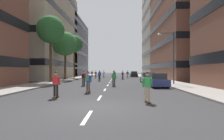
{
  "coord_description": "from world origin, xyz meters",
  "views": [
    {
      "loc": [
        1.21,
        -9.2,
        1.87
      ],
      "look_at": [
        0.0,
        29.81,
        1.87
      ],
      "focal_mm": 29.17,
      "sensor_mm": 36.0,
      "label": 1
    }
  ],
  "objects_px": {
    "parked_car_near": "(148,78)",
    "skater_4": "(84,77)",
    "parked_car_mid": "(134,74)",
    "street_tree_far": "(51,30)",
    "parked_car_far": "(157,81)",
    "skater_5": "(99,75)",
    "skater_11": "(87,75)",
    "skater_0": "(100,74)",
    "skater_7": "(56,83)",
    "skater_6": "(128,74)",
    "skater_13": "(114,78)",
    "skater_1": "(147,85)",
    "skater_3": "(92,73)",
    "street_tree_mid": "(74,44)",
    "street_tree_near": "(65,44)",
    "skater_2": "(114,74)",
    "skater_12": "(96,74)",
    "streetlamp_right": "(171,52)",
    "skater_8": "(88,80)",
    "skater_10": "(123,74)",
    "skater_9": "(104,73)"
  },
  "relations": [
    {
      "from": "parked_car_near",
      "to": "skater_4",
      "type": "distance_m",
      "value": 10.01
    },
    {
      "from": "parked_car_mid",
      "to": "street_tree_far",
      "type": "height_order",
      "value": "street_tree_far"
    },
    {
      "from": "parked_car_far",
      "to": "skater_4",
      "type": "distance_m",
      "value": 8.46
    },
    {
      "from": "skater_5",
      "to": "skater_11",
      "type": "bearing_deg",
      "value": 141.32
    },
    {
      "from": "parked_car_near",
      "to": "skater_5",
      "type": "height_order",
      "value": "skater_5"
    },
    {
      "from": "parked_car_near",
      "to": "skater_0",
      "type": "xyz_separation_m",
      "value": [
        -8.38,
        13.69,
        0.29
      ]
    },
    {
      "from": "parked_car_mid",
      "to": "skater_7",
      "type": "xyz_separation_m",
      "value": [
        -8.54,
        -37.25,
        0.29
      ]
    },
    {
      "from": "skater_6",
      "to": "skater_13",
      "type": "bearing_deg",
      "value": -97.24
    },
    {
      "from": "parked_car_mid",
      "to": "skater_1",
      "type": "xyz_separation_m",
      "value": [
        -2.68,
        -38.73,
        0.29
      ]
    },
    {
      "from": "parked_car_near",
      "to": "skater_3",
      "type": "bearing_deg",
      "value": 117.31
    },
    {
      "from": "street_tree_mid",
      "to": "skater_13",
      "type": "bearing_deg",
      "value": -64.95
    },
    {
      "from": "street_tree_near",
      "to": "skater_7",
      "type": "height_order",
      "value": "street_tree_near"
    },
    {
      "from": "skater_2",
      "to": "skater_6",
      "type": "xyz_separation_m",
      "value": [
        3.03,
        1.89,
        0.0
      ]
    },
    {
      "from": "street_tree_mid",
      "to": "skater_12",
      "type": "distance_m",
      "value": 8.34
    },
    {
      "from": "parked_car_far",
      "to": "skater_11",
      "type": "xyz_separation_m",
      "value": [
        -9.91,
        12.13,
        0.32
      ]
    },
    {
      "from": "skater_0",
      "to": "skater_13",
      "type": "height_order",
      "value": "same"
    },
    {
      "from": "skater_7",
      "to": "skater_11",
      "type": "bearing_deg",
      "value": 93.86
    },
    {
      "from": "skater_5",
      "to": "skater_7",
      "type": "xyz_separation_m",
      "value": [
        -1.08,
        -18.41,
        0.0
      ]
    },
    {
      "from": "skater_0",
      "to": "skater_6",
      "type": "relative_size",
      "value": 1.0
    },
    {
      "from": "parked_car_far",
      "to": "skater_3",
      "type": "distance_m",
      "value": 30.36
    },
    {
      "from": "street_tree_near",
      "to": "skater_1",
      "type": "xyz_separation_m",
      "value": [
        11.55,
        -23.18,
        -5.78
      ]
    },
    {
      "from": "street_tree_near",
      "to": "streetlamp_right",
      "type": "height_order",
      "value": "street_tree_near"
    },
    {
      "from": "skater_12",
      "to": "skater_7",
      "type": "bearing_deg",
      "value": -88.09
    },
    {
      "from": "skater_1",
      "to": "skater_3",
      "type": "bearing_deg",
      "value": 102.77
    },
    {
      "from": "skater_5",
      "to": "skater_8",
      "type": "xyz_separation_m",
      "value": [
        0.63,
        -15.58,
        0.03
      ]
    },
    {
      "from": "skater_10",
      "to": "skater_12",
      "type": "relative_size",
      "value": 1.0
    },
    {
      "from": "street_tree_near",
      "to": "street_tree_far",
      "type": "height_order",
      "value": "street_tree_far"
    },
    {
      "from": "skater_4",
      "to": "skater_0",
      "type": "bearing_deg",
      "value": 89.92
    },
    {
      "from": "skater_1",
      "to": "skater_12",
      "type": "distance_m",
      "value": 32.66
    },
    {
      "from": "parked_car_near",
      "to": "parked_car_far",
      "type": "distance_m",
      "value": 6.37
    },
    {
      "from": "street_tree_mid",
      "to": "skater_2",
      "type": "distance_m",
      "value": 11.34
    },
    {
      "from": "street_tree_mid",
      "to": "skater_5",
      "type": "distance_m",
      "value": 14.23
    },
    {
      "from": "parked_car_mid",
      "to": "skater_12",
      "type": "bearing_deg",
      "value": -144.53
    },
    {
      "from": "skater_8",
      "to": "skater_1",
      "type": "bearing_deg",
      "value": -46.02
    },
    {
      "from": "skater_4",
      "to": "skater_10",
      "type": "relative_size",
      "value": 1.0
    },
    {
      "from": "parked_car_near",
      "to": "streetlamp_right",
      "type": "bearing_deg",
      "value": -57.62
    },
    {
      "from": "parked_car_mid",
      "to": "parked_car_near",
      "type": "bearing_deg",
      "value": -90.0
    },
    {
      "from": "parked_car_near",
      "to": "skater_13",
      "type": "distance_m",
      "value": 7.54
    },
    {
      "from": "parked_car_near",
      "to": "skater_3",
      "type": "height_order",
      "value": "skater_3"
    },
    {
      "from": "skater_4",
      "to": "skater_8",
      "type": "relative_size",
      "value": 1.0
    },
    {
      "from": "street_tree_mid",
      "to": "skater_9",
      "type": "relative_size",
      "value": 5.4
    },
    {
      "from": "skater_2",
      "to": "skater_8",
      "type": "relative_size",
      "value": 1.0
    },
    {
      "from": "parked_car_mid",
      "to": "skater_1",
      "type": "bearing_deg",
      "value": -93.96
    },
    {
      "from": "skater_8",
      "to": "skater_9",
      "type": "relative_size",
      "value": 1.0
    },
    {
      "from": "parked_car_near",
      "to": "skater_4",
      "type": "xyz_separation_m",
      "value": [
        -8.4,
        -5.43,
        0.32
      ]
    },
    {
      "from": "parked_car_far",
      "to": "skater_7",
      "type": "xyz_separation_m",
      "value": [
        -8.54,
        -8.24,
        0.29
      ]
    },
    {
      "from": "parked_car_mid",
      "to": "skater_6",
      "type": "height_order",
      "value": "skater_6"
    },
    {
      "from": "parked_car_far",
      "to": "skater_1",
      "type": "height_order",
      "value": "skater_1"
    },
    {
      "from": "skater_0",
      "to": "skater_3",
      "type": "height_order",
      "value": "same"
    },
    {
      "from": "streetlamp_right",
      "to": "skater_3",
      "type": "bearing_deg",
      "value": 118.06
    }
  ]
}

